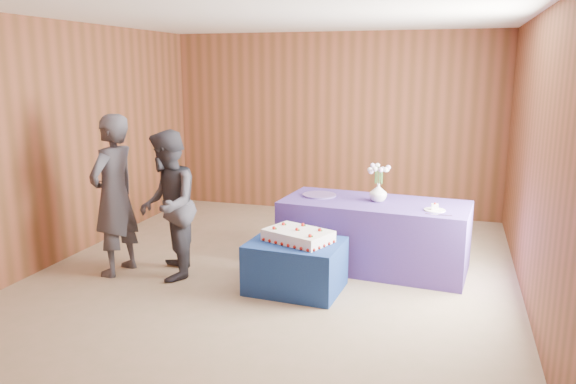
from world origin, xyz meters
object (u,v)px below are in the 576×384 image
at_px(cake_table, 295,266).
at_px(vase, 378,192).
at_px(serving_table, 374,235).
at_px(guest_left, 114,195).
at_px(guest_right, 168,205).
at_px(sheet_cake, 298,236).

xyz_separation_m(cake_table, vase, (0.68, 0.91, 0.60)).
bearing_deg(serving_table, vase, 48.16).
bearing_deg(guest_left, vase, 117.19).
relative_size(serving_table, guest_left, 1.16).
distance_m(cake_table, guest_right, 1.47).
bearing_deg(guest_right, serving_table, 89.60).
bearing_deg(serving_table, sheet_cake, -121.26).
height_order(cake_table, vase, vase).
xyz_separation_m(sheet_cake, guest_left, (-1.99, -0.11, 0.30)).
distance_m(sheet_cake, guest_left, 2.02).
bearing_deg(guest_right, cake_table, 66.64).
relative_size(cake_table, sheet_cake, 1.18).
bearing_deg(sheet_cake, guest_right, -155.86).
height_order(serving_table, vase, vase).
relative_size(cake_table, vase, 4.52).
relative_size(sheet_cake, guest_right, 0.49).
bearing_deg(cake_table, sheet_cake, 58.56).
bearing_deg(cake_table, guest_right, -174.91).
distance_m(sheet_cake, vase, 1.14).
height_order(serving_table, sheet_cake, serving_table).
bearing_deg(vase, guest_left, -159.61).
height_order(guest_left, guest_right, guest_left).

